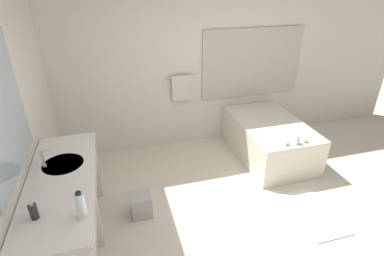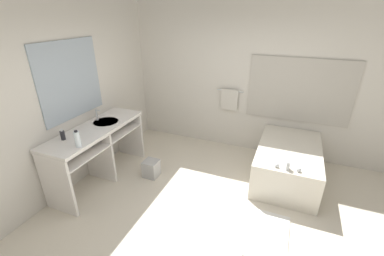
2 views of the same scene
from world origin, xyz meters
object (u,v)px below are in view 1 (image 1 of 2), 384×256
soap_dispenser (33,211)px  waste_bin (141,204)px  water_bottle_1 (81,205)px  bathtub (269,137)px

soap_dispenser → waste_bin: (0.84, 0.82, -0.84)m
water_bottle_1 → soap_dispenser: 0.35m
waste_bin → bathtub: bearing=20.7°
water_bottle_1 → waste_bin: size_ratio=0.82×
bathtub → water_bottle_1: water_bottle_1 is taller
bathtub → water_bottle_1: bearing=-146.8°
bathtub → waste_bin: bathtub is taller
water_bottle_1 → waste_bin: (0.49, 0.90, -0.88)m
bathtub → soap_dispenser: soap_dispenser is taller
bathtub → waste_bin: 2.22m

